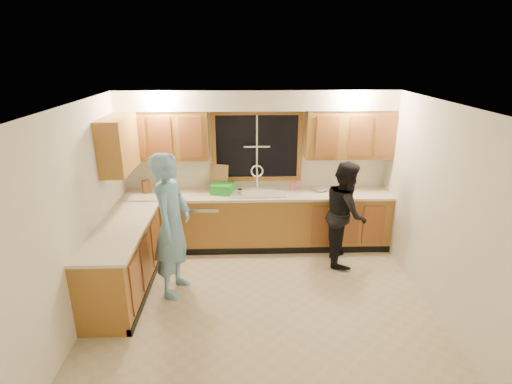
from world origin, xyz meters
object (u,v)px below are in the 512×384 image
at_px(man, 172,226).
at_px(bowl, 320,189).
at_px(dishwasher, 205,223).
at_px(knife_block, 146,186).
at_px(woman, 345,213).
at_px(soap_bottle, 293,184).
at_px(stove, 110,284).
at_px(sink, 257,196).
at_px(dish_crate, 223,188).

bearing_deg(man, bowl, -46.80).
distance_m(dishwasher, knife_block, 1.09).
xyz_separation_m(woman, knife_block, (-3.03, 0.61, 0.24)).
distance_m(woman, soap_bottle, 1.00).
bearing_deg(stove, man, 39.20).
relative_size(man, soap_bottle, 10.52).
relative_size(dishwasher, woman, 0.53).
bearing_deg(bowl, sink, -176.67).
bearing_deg(stove, bowl, 33.86).
bearing_deg(soap_bottle, man, -140.38).
relative_size(dishwasher, man, 0.43).
height_order(dish_crate, soap_bottle, soap_bottle).
height_order(dishwasher, dish_crate, dish_crate).
distance_m(stove, knife_block, 1.98).
relative_size(man, dish_crate, 5.77).
distance_m(sink, soap_bottle, 0.62).
relative_size(sink, man, 0.45).
bearing_deg(stove, sink, 45.39).
bearing_deg(man, woman, -61.81).
xyz_separation_m(dishwasher, dish_crate, (0.30, 0.03, 0.59)).
height_order(knife_block, dish_crate, knife_block).
xyz_separation_m(sink, dishwasher, (-0.85, -0.01, -0.45)).
distance_m(dishwasher, bowl, 1.93).
relative_size(woman, dish_crate, 4.75).
height_order(stove, man, man).
distance_m(sink, man, 1.71).
bearing_deg(man, sink, -30.32).
height_order(dishwasher, woman, woman).
bearing_deg(bowl, soap_bottle, 168.75).
bearing_deg(dishwasher, stove, -117.69).
height_order(dishwasher, soap_bottle, soap_bottle).
distance_m(sink, woman, 1.39).
relative_size(dishwasher, bowl, 3.94).
relative_size(stove, soap_bottle, 4.99).
relative_size(sink, dish_crate, 2.61).
xyz_separation_m(sink, dish_crate, (-0.55, 0.02, 0.13)).
height_order(sink, knife_block, sink).
bearing_deg(sink, soap_bottle, 13.66).
xyz_separation_m(dishwasher, stove, (-0.95, -1.81, 0.04)).
relative_size(soap_bottle, bowl, 0.87).
bearing_deg(woman, stove, 119.19).
bearing_deg(woman, soap_bottle, 51.91).
relative_size(sink, stove, 0.96).
height_order(woman, knife_block, woman).
distance_m(sink, dish_crate, 0.57).
bearing_deg(stove, dish_crate, 55.82).
bearing_deg(dishwasher, soap_bottle, 6.24).
bearing_deg(knife_block, bowl, -31.78).
relative_size(stove, bowl, 4.33).
height_order(stove, soap_bottle, soap_bottle).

